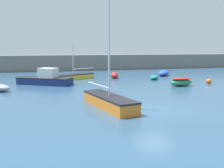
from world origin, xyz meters
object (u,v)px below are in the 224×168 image
motorboat_grey_hull (46,79)px  rowboat_with_red_cover (181,82)px  sailboat_tall_mast (109,101)px  open_tender_yellow (164,73)px  dinghy_near_pier (114,75)px  mooring_buoy_orange (209,81)px  fishing_dinghy_green (154,77)px  sailboat_short_mast (73,76)px

motorboat_grey_hull → rowboat_with_red_cover: bearing=-167.4°
sailboat_tall_mast → open_tender_yellow: (13.18, 17.89, -0.07)m
sailboat_tall_mast → open_tender_yellow: sailboat_tall_mast is taller
dinghy_near_pier → mooring_buoy_orange: 12.56m
sailboat_tall_mast → dinghy_near_pier: (5.13, 17.03, -0.08)m
sailboat_tall_mast → fishing_dinghy_green: 16.93m
dinghy_near_pier → mooring_buoy_orange: (9.32, -8.42, -0.11)m
motorboat_grey_hull → fishing_dinghy_green: motorboat_grey_hull is taller
mooring_buoy_orange → open_tender_yellow: bearing=97.8°
rowboat_with_red_cover → fishing_dinghy_green: rowboat_with_red_cover is taller
fishing_dinghy_green → dinghy_near_pier: size_ratio=0.87×
rowboat_with_red_cover → sailboat_short_mast: 14.31m
motorboat_grey_hull → dinghy_near_pier: size_ratio=2.76×
sailboat_tall_mast → motorboat_grey_hull: bearing=-174.5°
sailboat_tall_mast → fishing_dinghy_green: sailboat_tall_mast is taller
motorboat_grey_hull → sailboat_tall_mast: sailboat_tall_mast is taller
fishing_dinghy_green → open_tender_yellow: (3.40, 4.07, 0.12)m
motorboat_grey_hull → dinghy_near_pier: motorboat_grey_hull is taller
sailboat_tall_mast → mooring_buoy_orange: size_ratio=12.45×
fishing_dinghy_green → open_tender_yellow: size_ratio=0.61×
motorboat_grey_hull → fishing_dinghy_green: 14.10m
motorboat_grey_hull → dinghy_near_pier: (9.42, 4.15, -0.23)m
rowboat_with_red_cover → sailboat_short_mast: (-10.95, 9.22, -0.09)m
fishing_dinghy_green → dinghy_near_pier: 5.65m
sailboat_short_mast → sailboat_tall_mast: (0.63, -17.11, 0.11)m
sailboat_tall_mast → mooring_buoy_orange: sailboat_tall_mast is taller
sailboat_tall_mast → open_tender_yellow: 22.22m
sailboat_short_mast → motorboat_grey_hull: 5.60m
motorboat_grey_hull → sailboat_tall_mast: 13.58m
motorboat_grey_hull → sailboat_short_mast: bearing=-99.4°
sailboat_tall_mast → dinghy_near_pier: sailboat_tall_mast is taller
dinghy_near_pier → sailboat_short_mast: bearing=-78.2°
rowboat_with_red_cover → dinghy_near_pier: 10.51m
sailboat_short_mast → fishing_dinghy_green: (10.41, -3.29, -0.08)m
dinghy_near_pier → open_tender_yellow: 8.10m
fishing_dinghy_green → open_tender_yellow: 5.30m
sailboat_tall_mast → open_tender_yellow: bearing=130.7°
motorboat_grey_hull → mooring_buoy_orange: 19.23m
rowboat_with_red_cover → sailboat_tall_mast: 12.98m
sailboat_short_mast → open_tender_yellow: (13.81, 0.78, 0.03)m
rowboat_with_red_cover → sailboat_tall_mast: size_ratio=0.36×
sailboat_tall_mast → fishing_dinghy_green: bearing=131.8°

